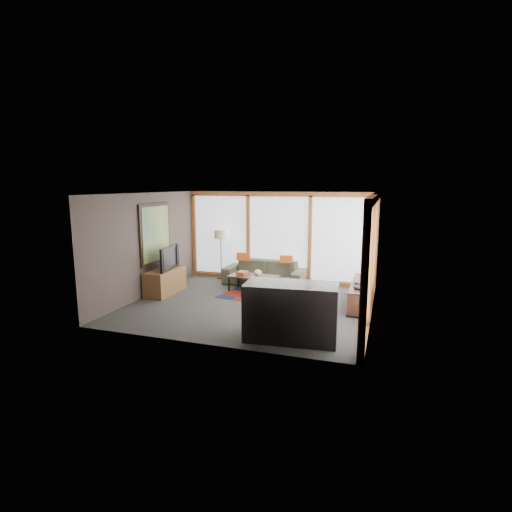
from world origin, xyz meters
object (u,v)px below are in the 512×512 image
(bar_counter, at_px, (291,312))
(tv_console, at_px, (165,281))
(floor_lamp, at_px, (221,254))
(sofa, at_px, (264,273))
(television, at_px, (166,258))
(coffee_table, at_px, (254,284))
(bookshelf, at_px, (359,294))

(bar_counter, bearing_deg, tv_console, 146.65)
(floor_lamp, height_order, bar_counter, floor_lamp)
(tv_console, bearing_deg, sofa, 38.45)
(sofa, distance_m, floor_lamp, 1.54)
(television, bearing_deg, tv_console, 123.61)
(coffee_table, bearing_deg, sofa, 87.74)
(floor_lamp, height_order, coffee_table, floor_lamp)
(bookshelf, height_order, tv_console, tv_console)
(bar_counter, bearing_deg, coffee_table, 114.68)
(bookshelf, relative_size, tv_console, 1.62)
(floor_lamp, xyz_separation_m, television, (-0.67, -1.98, 0.20))
(floor_lamp, distance_m, bar_counter, 5.11)
(coffee_table, xyz_separation_m, television, (-2.10, -0.87, 0.73))
(coffee_table, bearing_deg, bar_counter, -59.79)
(television, bearing_deg, bookshelf, -89.50)
(sofa, distance_m, tv_console, 2.76)
(floor_lamp, xyz_separation_m, bar_counter, (3.12, -4.04, -0.21))
(sofa, xyz_separation_m, floor_lamp, (-1.45, 0.30, 0.40))
(tv_console, bearing_deg, bar_counter, -27.83)
(coffee_table, relative_size, bar_counter, 0.77)
(sofa, xyz_separation_m, coffee_table, (-0.03, -0.81, -0.12))
(bar_counter, bearing_deg, bookshelf, 63.00)
(tv_console, bearing_deg, coffee_table, 22.99)
(floor_lamp, xyz_separation_m, bookshelf, (4.15, -1.42, -0.48))
(floor_lamp, relative_size, bookshelf, 0.71)
(coffee_table, xyz_separation_m, bar_counter, (1.70, -2.93, 0.31))
(floor_lamp, distance_m, tv_console, 2.18)
(coffee_table, relative_size, television, 1.22)
(tv_console, bearing_deg, floor_lamp, 70.59)
(coffee_table, distance_m, bar_counter, 3.40)
(sofa, bearing_deg, floor_lamp, 169.62)
(coffee_table, height_order, television, television)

